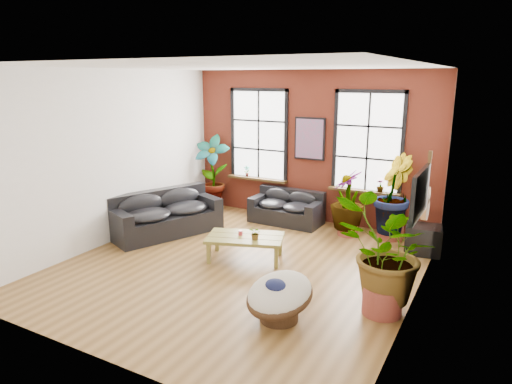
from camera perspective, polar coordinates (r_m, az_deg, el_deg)
room at (r=8.00m, az=-1.56°, el=2.75°), size 6.04×6.54×3.54m
sofa_back at (r=10.73m, az=3.91°, el=-2.03°), size 1.67×0.84×0.76m
sofa_left at (r=10.14m, az=-11.32°, el=-2.80°), size 1.81×2.54×0.92m
coffee_table at (r=8.55m, az=-1.36°, el=-5.87°), size 1.59×1.22×0.54m
papasan_chair at (r=6.53m, az=2.91°, el=-12.82°), size 1.25×1.25×0.71m
poster at (r=10.66m, az=6.72°, el=6.63°), size 0.74×0.06×0.98m
tv_wall_unit at (r=7.51m, az=20.02°, el=-0.47°), size 0.13×1.86×1.20m
media_box at (r=9.45m, az=20.14°, el=-5.59°), size 0.74×0.65×0.55m
pot_back_left at (r=11.92m, az=-5.46°, el=-1.17°), size 0.66×0.66×0.38m
pot_back_right at (r=10.10m, az=16.44°, el=-4.49°), size 0.71×0.71×0.40m
pot_right_wall at (r=6.99m, az=15.49°, el=-12.90°), size 0.74×0.74×0.42m
pot_mid at (r=10.10m, az=11.42°, el=-4.42°), size 0.50×0.50×0.32m
floor_plant_back_left at (r=11.68m, az=-5.50°, el=2.77°), size 1.01×0.76×1.77m
floor_plant_back_right at (r=9.87m, az=16.63°, el=-0.22°), size 0.90×1.04×1.66m
floor_plant_right_wall at (r=6.74m, az=15.96°, el=-7.34°), size 1.78×1.81×1.52m
floor_plant_mid at (r=9.93m, az=11.39°, el=-0.96°), size 0.94×0.94×1.29m
table_plant at (r=8.32m, az=-0.05°, el=-5.17°), size 0.27×0.25×0.25m
sill_plant_left at (r=11.48m, az=-1.16°, el=2.63°), size 0.17×0.17×0.27m
sill_plant_right at (r=10.27m, az=15.28°, el=0.75°), size 0.19×0.19×0.27m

